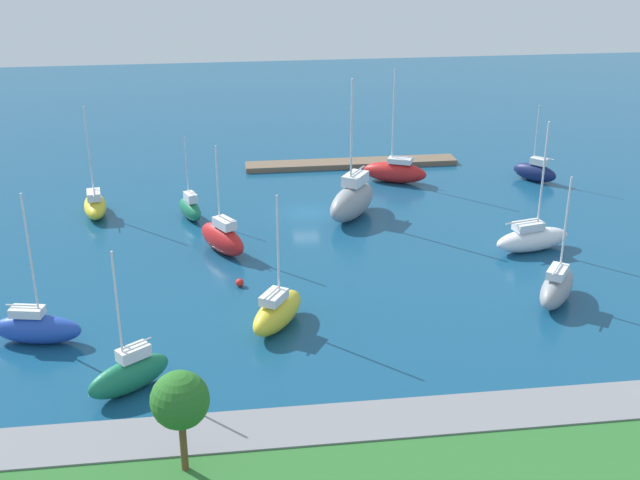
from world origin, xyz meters
The scene contains 16 objects.
water centered at (0.00, 0.00, 0.00)m, with size 160.00×160.00×0.00m, color navy.
pier_dock centered at (-6.78, -14.22, 0.29)m, with size 23.83×2.70×0.57m, color brown.
breakwater centered at (0.00, 35.32, 0.60)m, with size 72.06×3.65×1.20m, color gray.
park_tree_mideast centered at (10.52, 38.11, 5.18)m, with size 2.93×2.93×5.59m.
sailboat_green_along_channel centered at (10.95, -0.03, 1.05)m, with size 2.93×4.80×7.86m.
sailboat_red_center_basin centered at (8.08, 8.31, 1.32)m, with size 4.70×6.10×9.29m.
sailboat_gray_west_end centered at (-16.28, 20.98, 1.31)m, with size 5.23×6.14×9.76m.
sailboat_yellow_lone_north centered at (19.92, -2.07, 1.04)m, with size 2.85×6.04×10.42m.
sailboat_white_outer_mooring centered at (-18.11, 11.37, 1.12)m, with size 7.28×3.75×11.24m.
sailboat_blue_off_beacon centered at (20.81, 22.04, 1.14)m, with size 6.34×2.99×10.73m.
sailboat_navy_far_north centered at (-25.29, -6.43, 1.06)m, with size 4.46×4.75×8.14m.
sailboat_green_inner_mooring centered at (14.08, 28.82, 1.20)m, with size 5.40×4.54×9.39m.
sailboat_red_east_end centered at (-10.41, -7.98, 1.20)m, with size 7.13×4.89×12.02m.
sailboat_gray_near_pier centered at (-4.20, 1.63, 1.74)m, with size 6.61×8.07×13.22m.
sailboat_yellow_mid_basin centered at (4.54, 21.99, 1.22)m, with size 5.00×6.30×9.71m.
mooring_buoy_red centered at (6.92, 15.17, 0.32)m, with size 0.64×0.64×0.64m, color red.
Camera 1 is at (8.05, 71.84, 27.64)m, focal length 45.30 mm.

